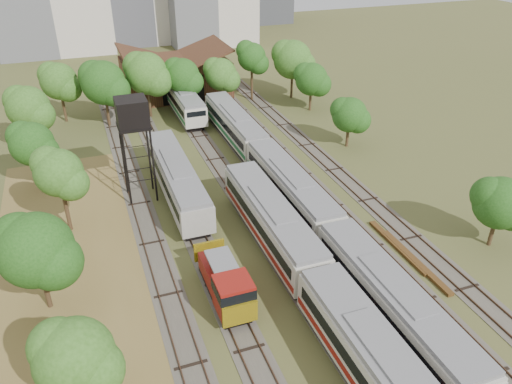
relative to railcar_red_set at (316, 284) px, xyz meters
name	(u,v)px	position (x,y,z in m)	size (l,w,h in m)	color
ground	(378,352)	(2.00, -5.48, -2.10)	(240.00, 240.00, 0.00)	#475123
dry_grass_patch	(89,337)	(-16.00, 2.52, -2.08)	(14.00, 60.00, 0.04)	brown
tracks	(246,185)	(1.33, 19.52, -2.06)	(24.60, 80.00, 0.19)	#4C473D
railcar_red_set	(316,284)	(0.00, 0.00, 0.00)	(3.21, 34.58, 3.97)	black
railcar_green_set	(291,189)	(4.00, 13.77, -0.08)	(3.09, 52.07, 3.82)	black
railcar_rear	(183,101)	(0.00, 43.09, -0.10)	(3.05, 16.08, 3.78)	black
shunter_locomotive	(227,285)	(-6.00, 2.68, -0.49)	(2.58, 8.10, 3.38)	black
old_grey_coach	(177,179)	(-6.00, 19.64, -0.01)	(3.10, 18.00, 3.83)	black
water_tower	(132,116)	(-9.45, 20.90, 6.72)	(3.02, 3.02, 10.47)	black
rail_pile_near	(397,247)	(10.00, 4.14, -1.96)	(0.56, 8.34, 0.28)	brown
rail_pile_far	(415,261)	(10.20, 1.88, -1.95)	(0.57, 9.10, 0.30)	brown
maintenance_shed	(175,76)	(1.00, 52.50, 0.81)	(16.45, 11.55, 7.58)	#3C2116
tree_band_left	(44,223)	(-17.92, 9.95, 3.25)	(8.29, 55.11, 8.53)	#382616
tree_band_far	(180,72)	(0.06, 43.80, 3.81)	(39.05, 9.17, 9.15)	#382616
tree_band_right	(368,120)	(17.47, 22.08, 2.26)	(5.76, 40.96, 6.99)	#382616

